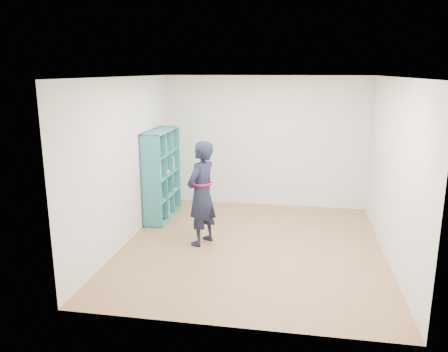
# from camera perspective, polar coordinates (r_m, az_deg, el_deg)

# --- Properties ---
(floor) EXTENTS (4.50, 4.50, 0.00)m
(floor) POSITION_cam_1_polar(r_m,az_deg,el_deg) (6.96, 3.67, -9.15)
(floor) COLOR #986845
(floor) RESTS_ON ground
(ceiling) EXTENTS (4.50, 4.50, 0.00)m
(ceiling) POSITION_cam_1_polar(r_m,az_deg,el_deg) (6.42, 4.03, 12.78)
(ceiling) COLOR white
(ceiling) RESTS_ON wall_back
(wall_left) EXTENTS (0.02, 4.50, 2.60)m
(wall_left) POSITION_cam_1_polar(r_m,az_deg,el_deg) (7.05, -12.54, 1.92)
(wall_left) COLOR silver
(wall_left) RESTS_ON floor
(wall_right) EXTENTS (0.02, 4.50, 2.60)m
(wall_right) POSITION_cam_1_polar(r_m,az_deg,el_deg) (6.67, 21.19, 0.65)
(wall_right) COLOR silver
(wall_right) RESTS_ON floor
(wall_back) EXTENTS (4.00, 0.02, 2.60)m
(wall_back) POSITION_cam_1_polar(r_m,az_deg,el_deg) (8.77, 5.41, 4.44)
(wall_back) COLOR silver
(wall_back) RESTS_ON floor
(wall_front) EXTENTS (4.00, 0.02, 2.60)m
(wall_front) POSITION_cam_1_polar(r_m,az_deg,el_deg) (4.41, 0.73, -4.76)
(wall_front) COLOR silver
(wall_front) RESTS_ON floor
(bookshelf) EXTENTS (0.36, 1.23, 1.65)m
(bookshelf) POSITION_cam_1_polar(r_m,az_deg,el_deg) (8.14, -8.32, 0.10)
(bookshelf) COLOR teal
(bookshelf) RESTS_ON floor
(person) EXTENTS (0.60, 0.71, 1.65)m
(person) POSITION_cam_1_polar(r_m,az_deg,el_deg) (6.80, -2.96, -2.28)
(person) COLOR black
(person) RESTS_ON floor
(smartphone) EXTENTS (0.04, 0.10, 0.13)m
(smartphone) POSITION_cam_1_polar(r_m,az_deg,el_deg) (6.91, -3.52, -1.11)
(smartphone) COLOR silver
(smartphone) RESTS_ON person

